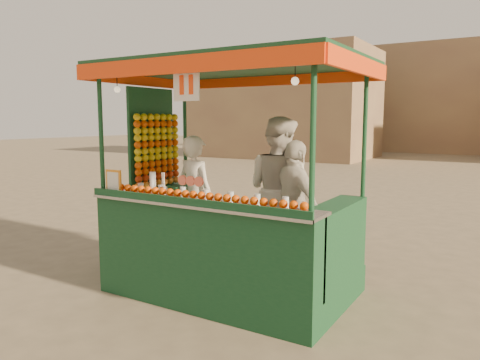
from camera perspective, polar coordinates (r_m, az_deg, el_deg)
The scene contains 7 objects.
ground at distance 5.73m, azimuth -0.85°, elevation -14.31°, with size 90.00×90.00×0.00m, color brown.
building_left at distance 27.23m, azimuth 5.46°, elevation 9.28°, with size 10.00×6.00×6.00m, color #977C56.
building_center at distance 34.87m, azimuth 23.48°, elevation 9.12°, with size 14.00×7.00×7.00m, color #977C56.
juice_cart at distance 5.61m, azimuth -2.32°, elevation -5.10°, with size 3.09×2.00×2.81m.
vendor_left at distance 6.08m, azimuth -5.54°, elevation -2.03°, with size 0.65×0.49×1.60m.
vendor_middle at distance 5.85m, azimuth 4.83°, elevation -1.19°, with size 1.03×0.88×1.84m.
vendor_right at distance 5.47m, azimuth 6.79°, elevation -3.27°, with size 0.99×0.80×1.57m.
Camera 1 is at (2.82, -4.51, 2.13)m, focal length 34.36 mm.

